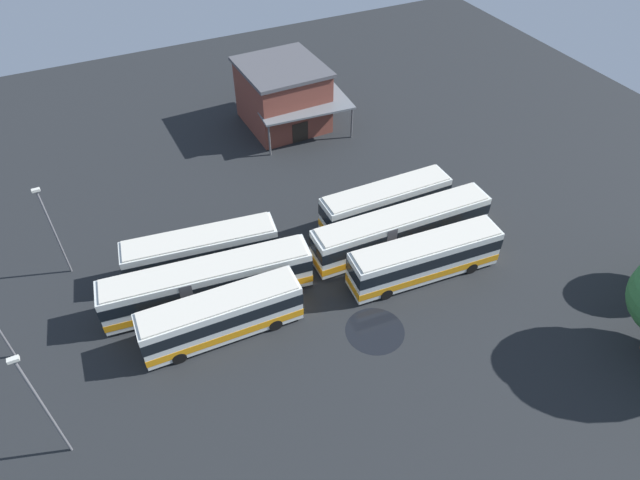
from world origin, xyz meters
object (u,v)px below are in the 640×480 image
(maintenance_shelter, at_px, (300,101))
(bus_row1_slot0, at_px, (425,258))
(bus_row1_slot2, at_px, (386,203))
(lamp_post_far_corner, at_px, (53,229))
(lamp_post_mid_lot, at_px, (42,405))
(depot_building, at_px, (283,95))
(bus_row0_slot1, at_px, (208,283))
(bus_row1_slot1, at_px, (401,229))
(bus_row0_slot2, at_px, (201,252))
(bus_row0_slot0, at_px, (222,316))

(maintenance_shelter, bearing_deg, bus_row1_slot0, -90.30)
(bus_row1_slot2, height_order, lamp_post_far_corner, lamp_post_far_corner)
(lamp_post_mid_lot, bearing_deg, depot_building, 48.39)
(bus_row0_slot1, xyz_separation_m, bus_row1_slot1, (16.10, -0.98, 0.00))
(lamp_post_mid_lot, xyz_separation_m, lamp_post_far_corner, (1.91, 15.65, -0.55))
(bus_row0_slot1, bearing_deg, bus_row0_slot2, 81.15)
(bus_row0_slot1, height_order, maintenance_shelter, maintenance_shelter)
(bus_row1_slot0, height_order, bus_row1_slot1, same)
(maintenance_shelter, bearing_deg, bus_row1_slot1, -89.93)
(bus_row1_slot2, height_order, maintenance_shelter, maintenance_shelter)
(depot_building, height_order, lamp_post_mid_lot, lamp_post_mid_lot)
(bus_row0_slot1, height_order, lamp_post_far_corner, lamp_post_far_corner)
(bus_row0_slot2, bearing_deg, maintenance_shelter, 45.70)
(bus_row0_slot2, xyz_separation_m, bus_row1_slot1, (15.56, -4.44, 0.00))
(bus_row0_slot0, distance_m, maintenance_shelter, 27.97)
(bus_row0_slot0, bearing_deg, depot_building, 58.93)
(bus_row0_slot0, distance_m, bus_row0_slot2, 6.91)
(bus_row0_slot0, bearing_deg, bus_row0_slot1, 89.29)
(bus_row0_slot0, bearing_deg, bus_row1_slot0, -4.45)
(bus_row0_slot1, xyz_separation_m, maintenance_shelter, (16.07, 19.37, 1.60))
(bus_row0_slot2, height_order, depot_building, depot_building)
(bus_row1_slot1, distance_m, maintenance_shelter, 20.42)
(bus_row0_slot0, height_order, bus_row1_slot1, same)
(lamp_post_far_corner, bearing_deg, bus_row0_slot1, -40.11)
(bus_row0_slot0, relative_size, depot_building, 1.24)
(bus_row0_slot1, distance_m, depot_building, 26.33)
(bus_row0_slot2, bearing_deg, bus_row1_slot1, -15.91)
(maintenance_shelter, bearing_deg, bus_row1_slot2, -88.02)
(maintenance_shelter, distance_m, lamp_post_far_corner, 27.85)
(depot_building, bearing_deg, maintenance_shelter, -64.47)
(bus_row0_slot1, height_order, bus_row1_slot2, same)
(bus_row1_slot2, bearing_deg, bus_row1_slot0, -95.67)
(lamp_post_far_corner, bearing_deg, bus_row1_slot0, -26.32)
(bus_row0_slot1, bearing_deg, lamp_post_far_corner, 139.89)
(bus_row0_slot2, distance_m, depot_building, 23.24)
(bus_row1_slot0, bearing_deg, bus_row0_slot0, 175.55)
(bus_row0_slot0, height_order, bus_row0_slot1, same)
(depot_building, bearing_deg, bus_row1_slot2, -85.11)
(bus_row1_slot2, relative_size, maintenance_shelter, 1.16)
(depot_building, distance_m, lamp_post_far_corner, 27.92)
(bus_row0_slot2, distance_m, maintenance_shelter, 22.30)
(bus_row0_slot2, bearing_deg, lamp_post_mid_lot, -135.85)
(bus_row0_slot1, height_order, bus_row1_slot0, same)
(lamp_post_mid_lot, bearing_deg, bus_row0_slot1, 35.27)
(bus_row0_slot2, relative_size, bus_row1_slot2, 1.04)
(bus_row0_slot0, bearing_deg, lamp_post_mid_lot, -158.19)
(depot_building, distance_m, lamp_post_mid_lot, 39.42)
(lamp_post_far_corner, bearing_deg, bus_row0_slot2, -23.87)
(bus_row0_slot0, height_order, lamp_post_mid_lot, lamp_post_mid_lot)
(bus_row1_slot1, height_order, maintenance_shelter, maintenance_shelter)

